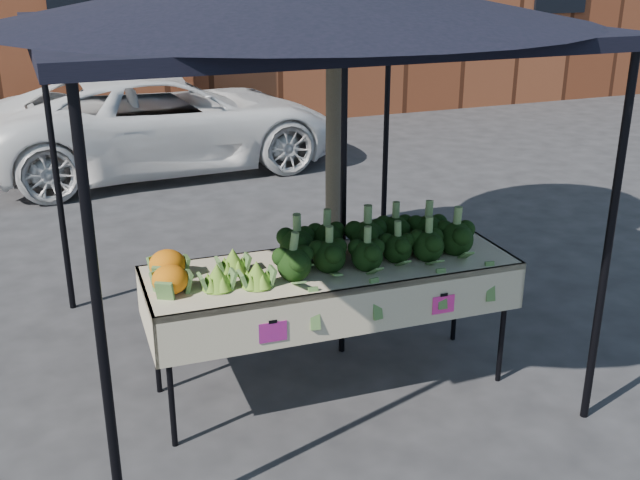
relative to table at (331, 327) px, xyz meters
The scene contains 7 objects.
ground 0.45m from the table, 157.84° to the right, with size 90.00×90.00×0.00m, color #272729.
table is the anchor object (origin of this frame).
canopy 1.05m from the table, 99.42° to the left, with size 3.16×3.16×2.74m, color black, non-canonical shape.
broccoli_heap 0.66m from the table, ahead, with size 1.40×0.60×0.30m, color black.
romanesco_cluster 0.87m from the table, behind, with size 0.46×0.50×0.23m, color #7CB936.
cauliflower_pair 1.18m from the table, behind, with size 0.26×0.46×0.20m, color orange.
street_tree 2.24m from the table, 66.70° to the left, with size 1.95×1.95×3.84m, color #1E4C14, non-canonical shape.
Camera 1 is at (-1.69, -4.10, 2.75)m, focal length 42.17 mm.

